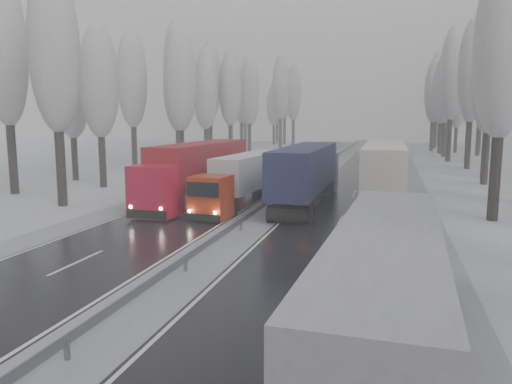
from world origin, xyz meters
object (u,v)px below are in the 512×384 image
at_px(truck_grey_tarp, 388,280).
at_px(truck_blue_box, 308,171).
at_px(truck_cream_box, 384,168).
at_px(box_truck_distant, 366,146).
at_px(truck_red_white, 247,175).
at_px(truck_red_red, 197,168).

bearing_deg(truck_grey_tarp, truck_blue_box, 106.53).
bearing_deg(truck_grey_tarp, truck_cream_box, 93.46).
distance_m(truck_grey_tarp, truck_cream_box, 25.78).
bearing_deg(truck_cream_box, box_truck_distant, 94.09).
height_order(truck_grey_tarp, truck_red_white, truck_grey_tarp).
bearing_deg(truck_red_red, truck_cream_box, 13.66).
xyz_separation_m(truck_blue_box, truck_red_red, (-8.50, -0.75, 0.05)).
xyz_separation_m(truck_blue_box, box_truck_distant, (1.47, 55.53, -1.23)).
height_order(truck_blue_box, truck_red_red, truck_red_red).
distance_m(truck_blue_box, truck_red_red, 8.53).
distance_m(truck_grey_tarp, box_truck_distant, 79.11).
bearing_deg(truck_grey_tarp, box_truck_distant, 95.62).
distance_m(truck_grey_tarp, truck_red_red, 26.89).
xyz_separation_m(truck_grey_tarp, truck_cream_box, (-0.47, 25.78, 0.39)).
bearing_deg(truck_red_white, truck_red_red, -171.10).
xyz_separation_m(truck_cream_box, truck_red_white, (-10.02, -2.72, -0.49)).
relative_size(truck_grey_tarp, box_truck_distant, 2.12).
bearing_deg(box_truck_distant, truck_cream_box, -88.06).
height_order(truck_cream_box, truck_red_white, truck_cream_box).
bearing_deg(truck_red_red, box_truck_distant, 81.17).
height_order(truck_blue_box, box_truck_distant, truck_blue_box).
bearing_deg(truck_grey_tarp, truck_red_white, 116.88).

